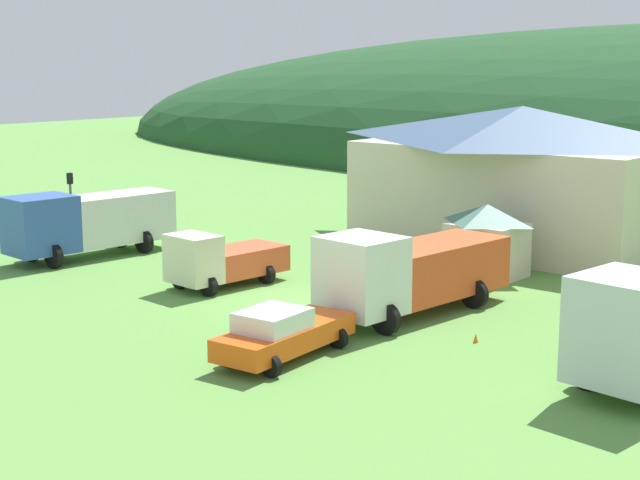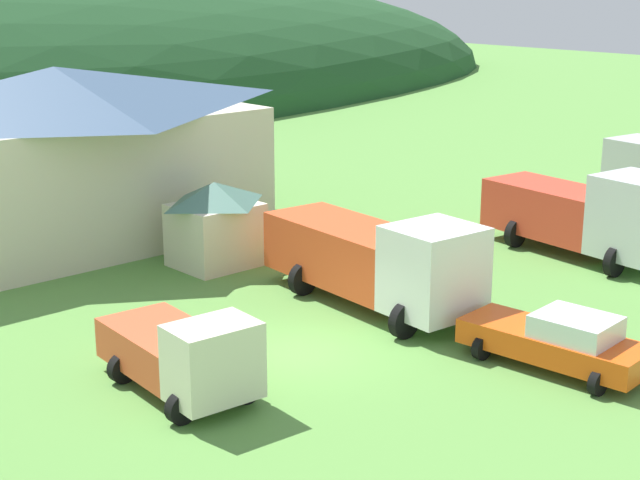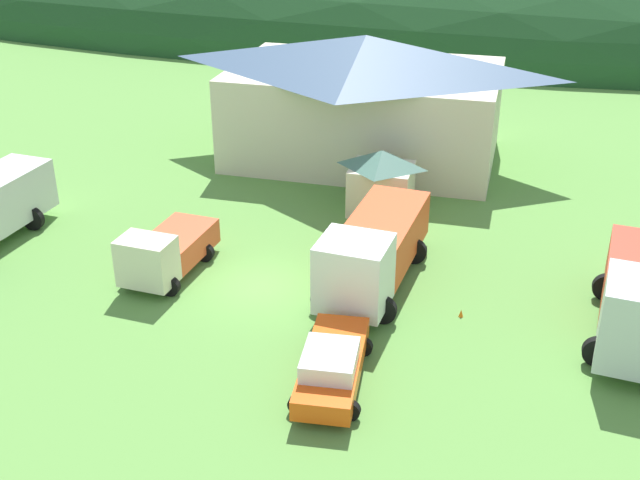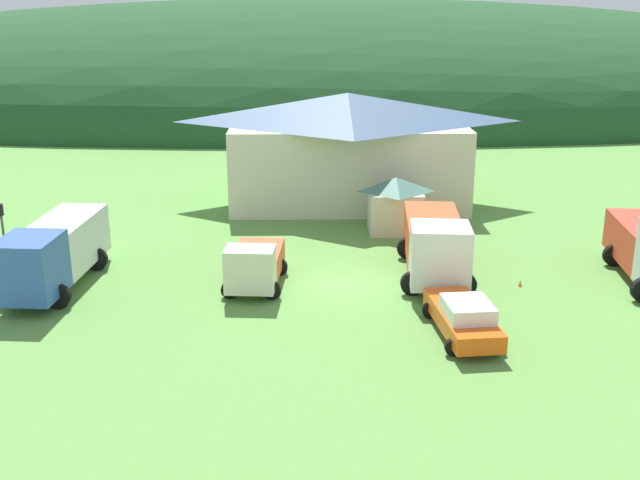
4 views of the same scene
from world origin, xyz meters
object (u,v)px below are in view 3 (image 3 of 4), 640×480
at_px(light_truck_cream, 165,251).
at_px(service_pickup_orange, 332,365).
at_px(traffic_cone_near_pickup, 461,317).
at_px(play_shed_cream, 381,180).
at_px(heavy_rig_white, 373,250).
at_px(depot_building, 365,96).
at_px(traffic_cone_mid_row, 395,254).

relative_size(light_truck_cream, service_pickup_orange, 0.98).
distance_m(service_pickup_orange, traffic_cone_near_pickup, 6.63).
xyz_separation_m(play_shed_cream, service_pickup_orange, (1.08, -14.19, -0.80)).
relative_size(play_shed_cream, heavy_rig_white, 0.37).
xyz_separation_m(depot_building, heavy_rig_white, (3.41, -14.44, -1.93)).
bearing_deg(light_truck_cream, traffic_cone_mid_row, 120.32).
bearing_deg(traffic_cone_near_pickup, light_truck_cream, 179.44).
xyz_separation_m(light_truck_cream, traffic_cone_mid_row, (8.92, 4.33, -1.13)).
height_order(depot_building, service_pickup_orange, depot_building).
bearing_deg(traffic_cone_mid_row, traffic_cone_near_pickup, -53.30).
bearing_deg(depot_building, play_shed_cream, -71.63).
bearing_deg(service_pickup_orange, traffic_cone_mid_row, 172.36).
relative_size(service_pickup_orange, traffic_cone_near_pickup, 8.69).
relative_size(depot_building, light_truck_cream, 3.02).
height_order(play_shed_cream, traffic_cone_mid_row, play_shed_cream).
bearing_deg(depot_building, service_pickup_orange, -80.82).
bearing_deg(play_shed_cream, service_pickup_orange, -85.65).
height_order(depot_building, play_shed_cream, depot_building).
relative_size(heavy_rig_white, traffic_cone_near_pickup, 13.85).
distance_m(depot_building, light_truck_cream, 16.76).
relative_size(depot_building, play_shed_cream, 4.97).
bearing_deg(service_pickup_orange, depot_building, -176.01).
bearing_deg(light_truck_cream, heavy_rig_white, 103.44).
bearing_deg(play_shed_cream, light_truck_cream, -130.54).
bearing_deg(service_pickup_orange, heavy_rig_white, 175.09).
relative_size(play_shed_cream, light_truck_cream, 0.61).
xyz_separation_m(light_truck_cream, traffic_cone_near_pickup, (12.24, -0.12, -1.13)).
distance_m(play_shed_cream, heavy_rig_white, 7.40).
xyz_separation_m(light_truck_cream, heavy_rig_white, (8.46, 1.35, 0.53)).
relative_size(depot_building, traffic_cone_near_pickup, 25.65).
xyz_separation_m(play_shed_cream, heavy_rig_white, (1.05, -7.32, 0.03)).
xyz_separation_m(depot_building, light_truck_cream, (-5.05, -15.79, -2.47)).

